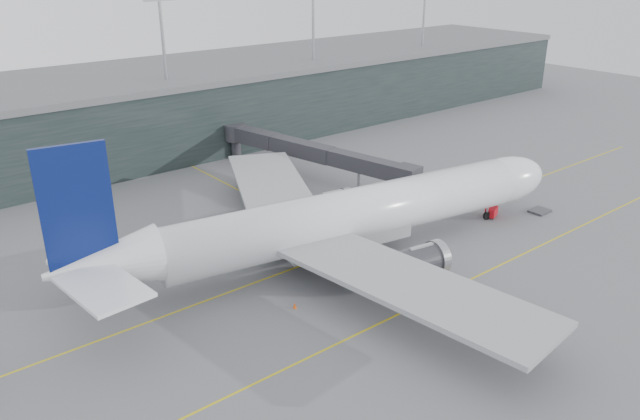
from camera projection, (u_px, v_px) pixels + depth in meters
ground at (303, 248)px, 84.59m from camera, size 320.00×320.00×0.00m
taxiline_a at (322, 258)px, 81.72m from camera, size 160.00×0.25×0.02m
taxiline_b at (411, 308)px, 70.25m from camera, size 160.00×0.25×0.02m
taxiline_lead_main at (253, 197)px, 101.84m from camera, size 0.25×60.00×0.02m
terminal at (124, 113)px, 123.25m from camera, size 240.00×36.00×29.00m
main_aircraft at (348, 217)px, 80.17m from camera, size 71.15×66.11×19.99m
jet_bridge at (300, 146)px, 111.15m from camera, size 11.58×43.49×6.67m
gse_cart at (491, 211)px, 94.07m from camera, size 2.65×2.17×1.55m
baggage_dolly at (540, 211)px, 96.07m from camera, size 3.12×2.53×0.31m
uld_a at (225, 229)px, 88.33m from camera, size 2.07×1.82×1.60m
uld_b at (241, 222)px, 90.33m from camera, size 1.83×1.48×1.64m
uld_c at (262, 217)px, 91.82m from camera, size 2.08×1.74×1.75m
cone_nose at (495, 194)px, 102.40m from camera, size 0.47×0.47×0.75m
cone_wing_stbd at (442, 281)px, 75.26m from camera, size 0.44×0.44×0.69m
cone_wing_port at (302, 209)px, 96.16m from camera, size 0.51×0.51×0.80m
cone_tail at (295, 305)px, 70.10m from camera, size 0.45×0.45×0.72m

